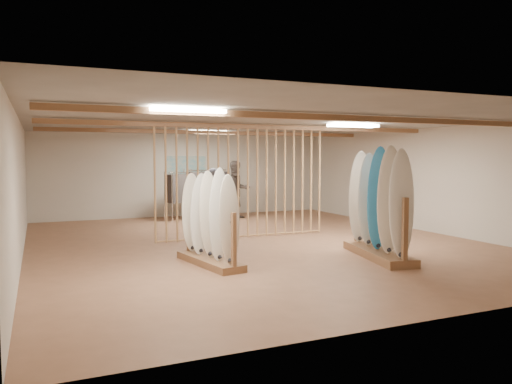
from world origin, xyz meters
name	(u,v)px	position (x,y,z in m)	size (l,w,h in m)	color
floor	(256,243)	(0.00, 0.00, 0.00)	(12.00, 12.00, 0.00)	#956548
ceiling	(256,123)	(0.00, 0.00, 2.80)	(12.00, 12.00, 0.00)	gray
wall_back	(186,175)	(0.00, 6.00, 1.40)	(12.00, 12.00, 0.00)	beige
wall_front	(450,207)	(0.00, -6.00, 1.40)	(12.00, 12.00, 0.00)	beige
wall_left	(20,189)	(-5.00, 0.00, 1.40)	(12.00, 12.00, 0.00)	beige
wall_right	(423,180)	(5.00, 0.00, 1.40)	(12.00, 12.00, 0.00)	beige
ceiling_slats	(256,127)	(0.00, 0.00, 2.72)	(9.50, 6.12, 0.10)	brown
light_panels	(256,126)	(0.00, 0.00, 2.74)	(1.20, 0.35, 0.06)	white
bamboo_partition	(243,182)	(0.00, 0.80, 1.40)	(4.45, 0.05, 2.78)	tan
poster	(186,169)	(0.00, 5.98, 1.60)	(1.40, 0.03, 0.90)	teal
rack_left	(210,233)	(-1.76, -1.86, 0.61)	(0.80, 1.93, 1.78)	brown
rack_right	(379,221)	(1.56, -2.57, 0.74)	(1.07, 2.35, 2.16)	brown
clothing_rack_a	(187,188)	(-0.28, 4.86, 1.03)	(1.41, 0.82, 1.58)	silver
clothing_rack_b	(207,186)	(0.47, 5.12, 1.06)	(1.48, 0.75, 1.64)	silver
shopper_a	(213,193)	(0.05, 3.31, 0.96)	(0.70, 0.48, 1.93)	#2B2C33
shopper_b	(237,186)	(1.30, 4.55, 1.07)	(1.04, 0.81, 2.15)	#3A312D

